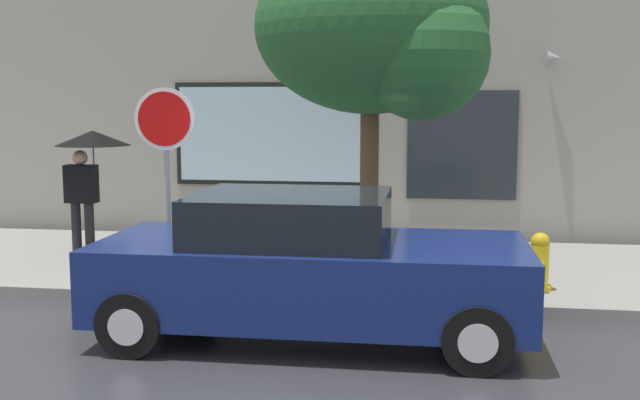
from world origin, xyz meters
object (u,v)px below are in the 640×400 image
fire_hydrant (540,262)px  stop_sign (166,147)px  street_tree (381,33)px  parked_car (308,267)px  pedestrian_with_umbrella (90,154)px

fire_hydrant → stop_sign: bearing=-174.6°
stop_sign → fire_hydrant: bearing=5.4°
street_tree → stop_sign: bearing=-165.0°
parked_car → pedestrian_with_umbrella: (-3.70, 2.91, 0.93)m
street_tree → stop_sign: (-2.56, -0.68, -1.39)m
pedestrian_with_umbrella → stop_sign: stop_sign is taller
fire_hydrant → pedestrian_with_umbrella: size_ratio=0.38×
parked_car → fire_hydrant: parked_car is taller
parked_car → pedestrian_with_umbrella: size_ratio=2.34×
pedestrian_with_umbrella → stop_sign: size_ratio=0.76×
stop_sign → street_tree: bearing=15.0°
fire_hydrant → pedestrian_with_umbrella: (-6.26, 1.14, 1.17)m
fire_hydrant → street_tree: bearing=172.5°
parked_car → stop_sign: size_ratio=1.78×
fire_hydrant → pedestrian_with_umbrella: bearing=169.6°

